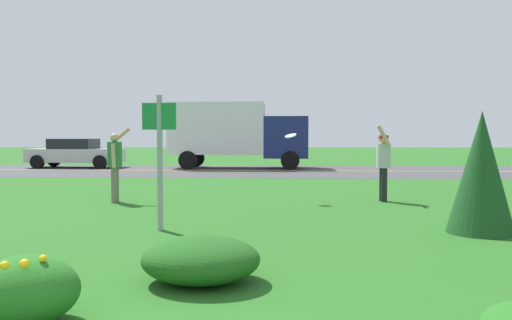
{
  "coord_description": "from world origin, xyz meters",
  "views": [
    {
      "loc": [
        1.25,
        -1.7,
        1.56
      ],
      "look_at": [
        0.67,
        9.91,
        1.01
      ],
      "focal_mm": 35.08,
      "sensor_mm": 36.0,
      "label": 1
    }
  ],
  "objects_px": {
    "person_catcher_red_cap_gray_shirt": "(383,161)",
    "box_truck_navy": "(236,132)",
    "sign_post_near_path": "(160,148)",
    "car_silver_center_left": "(76,153)",
    "frisbee_white": "(291,136)",
    "person_thrower_green_shirt": "(115,161)"
  },
  "relations": [
    {
      "from": "car_silver_center_left",
      "to": "box_truck_navy",
      "type": "bearing_deg",
      "value": -0.0
    },
    {
      "from": "person_catcher_red_cap_gray_shirt",
      "to": "frisbee_white",
      "type": "height_order",
      "value": "person_catcher_red_cap_gray_shirt"
    },
    {
      "from": "sign_post_near_path",
      "to": "frisbee_white",
      "type": "xyz_separation_m",
      "value": [
        2.23,
        3.85,
        0.21
      ]
    },
    {
      "from": "person_catcher_red_cap_gray_shirt",
      "to": "box_truck_navy",
      "type": "relative_size",
      "value": 0.27
    },
    {
      "from": "sign_post_near_path",
      "to": "car_silver_center_left",
      "type": "xyz_separation_m",
      "value": [
        -8.31,
        16.4,
        -0.63
      ]
    },
    {
      "from": "car_silver_center_left",
      "to": "person_thrower_green_shirt",
      "type": "bearing_deg",
      "value": -63.75
    },
    {
      "from": "sign_post_near_path",
      "to": "box_truck_navy",
      "type": "bearing_deg",
      "value": 90.79
    },
    {
      "from": "sign_post_near_path",
      "to": "car_silver_center_left",
      "type": "bearing_deg",
      "value": 116.86
    },
    {
      "from": "car_silver_center_left",
      "to": "box_truck_navy",
      "type": "height_order",
      "value": "box_truck_navy"
    },
    {
      "from": "box_truck_navy",
      "to": "person_catcher_red_cap_gray_shirt",
      "type": "bearing_deg",
      "value": -69.43
    },
    {
      "from": "car_silver_center_left",
      "to": "frisbee_white",
      "type": "bearing_deg",
      "value": -49.98
    },
    {
      "from": "person_thrower_green_shirt",
      "to": "person_catcher_red_cap_gray_shirt",
      "type": "height_order",
      "value": "person_catcher_red_cap_gray_shirt"
    },
    {
      "from": "person_thrower_green_shirt",
      "to": "box_truck_navy",
      "type": "xyz_separation_m",
      "value": [
        1.7,
        12.94,
        0.82
      ]
    },
    {
      "from": "person_thrower_green_shirt",
      "to": "box_truck_navy",
      "type": "distance_m",
      "value": 13.08
    },
    {
      "from": "frisbee_white",
      "to": "person_catcher_red_cap_gray_shirt",
      "type": "bearing_deg",
      "value": 2.18
    },
    {
      "from": "sign_post_near_path",
      "to": "car_silver_center_left",
      "type": "distance_m",
      "value": 18.4
    },
    {
      "from": "person_catcher_red_cap_gray_shirt",
      "to": "frisbee_white",
      "type": "bearing_deg",
      "value": -177.82
    },
    {
      "from": "sign_post_near_path",
      "to": "person_thrower_green_shirt",
      "type": "distance_m",
      "value": 3.98
    },
    {
      "from": "person_thrower_green_shirt",
      "to": "frisbee_white",
      "type": "bearing_deg",
      "value": 5.4
    },
    {
      "from": "car_silver_center_left",
      "to": "box_truck_navy",
      "type": "relative_size",
      "value": 0.67
    },
    {
      "from": "person_thrower_green_shirt",
      "to": "sign_post_near_path",
      "type": "bearing_deg",
      "value": -60.91
    },
    {
      "from": "car_silver_center_left",
      "to": "box_truck_navy",
      "type": "xyz_separation_m",
      "value": [
        8.08,
        -0.0,
        1.06
      ]
    }
  ]
}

